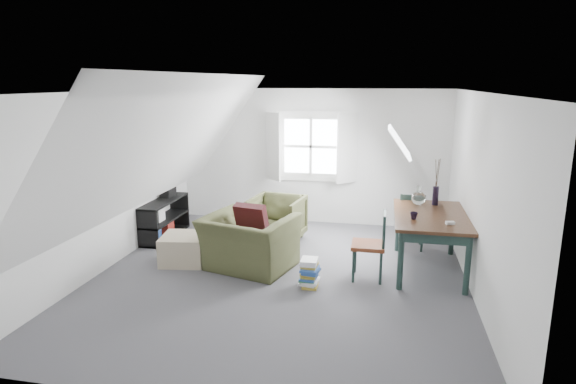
% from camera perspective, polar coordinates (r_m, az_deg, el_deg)
% --- Properties ---
extents(floor, '(5.50, 5.50, 0.00)m').
position_cam_1_polar(floor, '(6.71, -1.01, -10.06)').
color(floor, '#4D4C52').
rests_on(floor, ground).
extents(ceiling, '(5.50, 5.50, 0.00)m').
position_cam_1_polar(ceiling, '(6.18, -1.11, 11.80)').
color(ceiling, white).
rests_on(ceiling, wall_back).
extents(wall_back, '(5.00, 0.00, 5.00)m').
position_cam_1_polar(wall_back, '(8.99, 2.76, 4.17)').
color(wall_back, silver).
rests_on(wall_back, ground).
extents(wall_front, '(5.00, 0.00, 5.00)m').
position_cam_1_polar(wall_front, '(3.80, -10.17, -8.54)').
color(wall_front, silver).
rests_on(wall_front, ground).
extents(wall_left, '(0.00, 5.50, 5.50)m').
position_cam_1_polar(wall_left, '(7.28, -20.65, 1.24)').
color(wall_left, silver).
rests_on(wall_left, ground).
extents(wall_right, '(0.00, 5.50, 5.50)m').
position_cam_1_polar(wall_right, '(6.29, 21.77, -0.62)').
color(wall_right, silver).
rests_on(wall_right, ground).
extents(slope_left, '(3.19, 5.50, 4.48)m').
position_cam_1_polar(slope_left, '(6.74, -14.11, 5.33)').
color(slope_left, white).
rests_on(slope_left, wall_left).
extents(slope_right, '(3.19, 5.50, 4.48)m').
position_cam_1_polar(slope_right, '(6.09, 13.36, 4.58)').
color(slope_right, white).
rests_on(slope_right, wall_right).
extents(dormer_window, '(1.71, 0.35, 1.30)m').
position_cam_1_polar(dormer_window, '(8.88, 2.70, 5.38)').
color(dormer_window, white).
rests_on(dormer_window, wall_back).
extents(skylight, '(0.35, 0.75, 0.47)m').
position_cam_1_polar(skylight, '(7.38, 13.07, 5.79)').
color(skylight, white).
rests_on(skylight, slope_right).
extents(armchair_near, '(1.43, 1.32, 0.78)m').
position_cam_1_polar(armchair_near, '(7.04, -4.59, -8.99)').
color(armchair_near, '#3E4224').
rests_on(armchair_near, floor).
extents(armchair_far, '(0.94, 0.96, 0.77)m').
position_cam_1_polar(armchair_far, '(8.15, -1.31, -5.81)').
color(armchair_far, '#3E4224').
rests_on(armchair_far, floor).
extents(throw_pillow, '(0.51, 0.36, 0.49)m').
position_cam_1_polar(throw_pillow, '(6.95, -4.35, -3.26)').
color(throw_pillow, '#3B1013').
rests_on(throw_pillow, armchair_near).
extents(ottoman, '(0.72, 0.72, 0.42)m').
position_cam_1_polar(ottoman, '(7.33, -12.21, -6.59)').
color(ottoman, tan).
rests_on(ottoman, floor).
extents(dining_table, '(0.99, 1.65, 0.83)m').
position_cam_1_polar(dining_table, '(7.00, 16.53, -3.39)').
color(dining_table, '#351E11').
rests_on(dining_table, floor).
extents(demijohn, '(0.21, 0.21, 0.29)m').
position_cam_1_polar(demijohn, '(7.37, 15.20, -0.65)').
color(demijohn, silver).
rests_on(demijohn, dining_table).
extents(vase_twigs, '(0.09, 0.10, 0.69)m').
position_cam_1_polar(vase_twigs, '(7.48, 17.08, -0.31)').
color(vase_twigs, black).
rests_on(vase_twigs, dining_table).
extents(cup, '(0.11, 0.11, 0.09)m').
position_cam_1_polar(cup, '(6.66, 14.66, -3.12)').
color(cup, black).
rests_on(cup, dining_table).
extents(paper_box, '(0.12, 0.09, 0.04)m').
position_cam_1_polar(paper_box, '(6.56, 18.66, -3.49)').
color(paper_box, white).
rests_on(paper_box, dining_table).
extents(dining_chair_far, '(0.43, 0.43, 0.92)m').
position_cam_1_polar(dining_chair_far, '(7.92, 14.38, -3.16)').
color(dining_chair_far, '#622D19').
rests_on(dining_chair_far, floor).
extents(dining_chair_near, '(0.44, 0.44, 0.94)m').
position_cam_1_polar(dining_chair_near, '(6.60, 9.82, -6.11)').
color(dining_chair_near, '#622D19').
rests_on(dining_chair_near, floor).
extents(media_shelf, '(0.42, 1.27, 0.65)m').
position_cam_1_polar(media_shelf, '(8.53, -14.73, -3.32)').
color(media_shelf, black).
rests_on(media_shelf, floor).
extents(electronics_box, '(0.22, 0.28, 0.21)m').
position_cam_1_polar(electronics_box, '(8.68, -14.05, 0.04)').
color(electronics_box, black).
rests_on(electronics_box, media_shelf).
extents(magazine_stack, '(0.28, 0.33, 0.37)m').
position_cam_1_polar(magazine_stack, '(6.37, 2.57, -9.56)').
color(magazine_stack, '#B29933').
rests_on(magazine_stack, floor).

